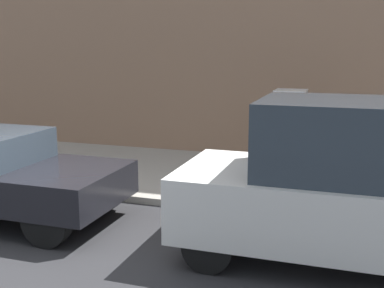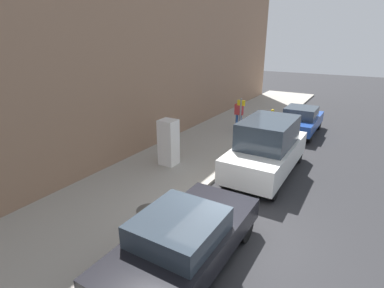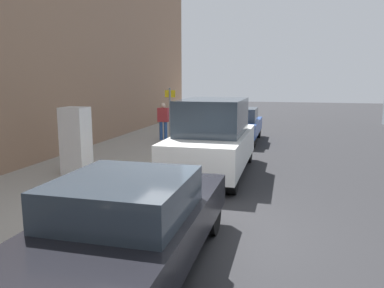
{
  "view_description": "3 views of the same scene",
  "coord_description": "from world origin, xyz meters",
  "px_view_note": "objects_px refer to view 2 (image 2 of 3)",
  "views": [
    {
      "loc": [
        5.71,
        4.0,
        2.75
      ],
      "look_at": [
        0.03,
        2.11,
        1.55
      ],
      "focal_mm": 45.0,
      "sensor_mm": 36.0,
      "label": 1
    },
    {
      "loc": [
        2.45,
        -6.12,
        4.9
      ],
      "look_at": [
        -2.47,
        2.1,
        1.47
      ],
      "focal_mm": 28.0,
      "sensor_mm": 36.0,
      "label": 2
    },
    {
      "loc": [
        1.51,
        -6.01,
        2.66
      ],
      "look_at": [
        -1.31,
        5.0,
        0.69
      ],
      "focal_mm": 35.0,
      "sensor_mm": 36.0,
      "label": 3
    }
  ],
  "objects_px": {
    "street_sign_post": "(240,120)",
    "parked_sedan_dark": "(184,239)",
    "pedestrian_walking_far": "(239,112)",
    "parked_van_white": "(267,148)",
    "fire_hydrant": "(272,116)",
    "discarded_refrigerator": "(169,142)",
    "parked_hatchback_blue": "(301,120)"
  },
  "relations": [
    {
      "from": "street_sign_post",
      "to": "fire_hydrant",
      "type": "bearing_deg",
      "value": 88.98
    },
    {
      "from": "discarded_refrigerator",
      "to": "fire_hydrant",
      "type": "bearing_deg",
      "value": 77.77
    },
    {
      "from": "fire_hydrant",
      "to": "pedestrian_walking_far",
      "type": "distance_m",
      "value": 2.39
    },
    {
      "from": "parked_van_white",
      "to": "street_sign_post",
      "type": "bearing_deg",
      "value": 134.69
    },
    {
      "from": "discarded_refrigerator",
      "to": "parked_hatchback_blue",
      "type": "relative_size",
      "value": 0.47
    },
    {
      "from": "parked_van_white",
      "to": "fire_hydrant",
      "type": "bearing_deg",
      "value": 104.84
    },
    {
      "from": "pedestrian_walking_far",
      "to": "parked_sedan_dark",
      "type": "height_order",
      "value": "pedestrian_walking_far"
    },
    {
      "from": "parked_hatchback_blue",
      "to": "street_sign_post",
      "type": "bearing_deg",
      "value": -114.88
    },
    {
      "from": "street_sign_post",
      "to": "fire_hydrant",
      "type": "relative_size",
      "value": 2.68
    },
    {
      "from": "street_sign_post",
      "to": "parked_sedan_dark",
      "type": "relative_size",
      "value": 0.52
    },
    {
      "from": "discarded_refrigerator",
      "to": "fire_hydrant",
      "type": "distance_m",
      "value": 8.19
    },
    {
      "from": "street_sign_post",
      "to": "parked_sedan_dark",
      "type": "xyz_separation_m",
      "value": [
        1.85,
        -7.6,
        -0.66
      ]
    },
    {
      "from": "fire_hydrant",
      "to": "pedestrian_walking_far",
      "type": "relative_size",
      "value": 0.54
    },
    {
      "from": "parked_van_white",
      "to": "parked_hatchback_blue",
      "type": "height_order",
      "value": "parked_van_white"
    },
    {
      "from": "street_sign_post",
      "to": "fire_hydrant",
      "type": "distance_m",
      "value": 4.86
    },
    {
      "from": "fire_hydrant",
      "to": "parked_van_white",
      "type": "distance_m",
      "value": 6.89
    },
    {
      "from": "fire_hydrant",
      "to": "parked_hatchback_blue",
      "type": "height_order",
      "value": "parked_hatchback_blue"
    },
    {
      "from": "pedestrian_walking_far",
      "to": "parked_van_white",
      "type": "height_order",
      "value": "parked_van_white"
    },
    {
      "from": "street_sign_post",
      "to": "parked_van_white",
      "type": "bearing_deg",
      "value": -45.31
    },
    {
      "from": "fire_hydrant",
      "to": "street_sign_post",
      "type": "bearing_deg",
      "value": -91.02
    },
    {
      "from": "pedestrian_walking_far",
      "to": "parked_hatchback_blue",
      "type": "bearing_deg",
      "value": -154.9
    },
    {
      "from": "fire_hydrant",
      "to": "parked_hatchback_blue",
      "type": "bearing_deg",
      "value": -24.4
    },
    {
      "from": "fire_hydrant",
      "to": "discarded_refrigerator",
      "type": "bearing_deg",
      "value": -102.23
    },
    {
      "from": "fire_hydrant",
      "to": "parked_sedan_dark",
      "type": "bearing_deg",
      "value": -81.91
    },
    {
      "from": "parked_sedan_dark",
      "to": "parked_hatchback_blue",
      "type": "relative_size",
      "value": 1.12
    },
    {
      "from": "parked_hatchback_blue",
      "to": "discarded_refrigerator",
      "type": "bearing_deg",
      "value": -115.91
    },
    {
      "from": "discarded_refrigerator",
      "to": "street_sign_post",
      "type": "bearing_deg",
      "value": 62.84
    },
    {
      "from": "parked_van_white",
      "to": "pedestrian_walking_far",
      "type": "bearing_deg",
      "value": 123.08
    },
    {
      "from": "discarded_refrigerator",
      "to": "pedestrian_walking_far",
      "type": "bearing_deg",
      "value": 85.83
    },
    {
      "from": "street_sign_post",
      "to": "parked_van_white",
      "type": "relative_size",
      "value": 0.48
    },
    {
      "from": "parked_sedan_dark",
      "to": "parked_hatchback_blue",
      "type": "distance_m",
      "value": 11.59
    },
    {
      "from": "parked_sedan_dark",
      "to": "discarded_refrigerator",
      "type": "bearing_deg",
      "value": 128.47
    }
  ]
}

